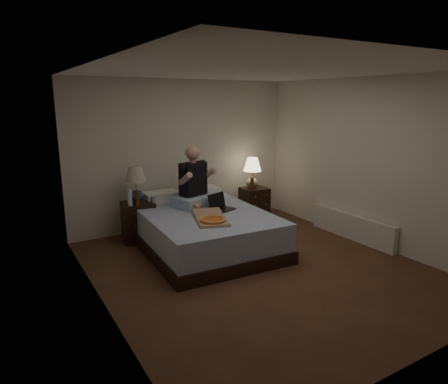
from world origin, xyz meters
TOP-DOWN VIEW (x-y plane):
  - floor at (0.00, 0.00)m, footprint 4.00×4.50m
  - ceiling at (0.00, 0.00)m, footprint 4.00×4.50m
  - wall_back at (0.00, 2.25)m, footprint 4.00×0.00m
  - wall_front at (0.00, -2.25)m, footprint 4.00×0.00m
  - wall_left at (-2.00, 0.00)m, footprint 0.00×4.50m
  - wall_right at (2.00, 0.00)m, footprint 0.00×4.50m
  - bed at (-0.28, 1.02)m, footprint 1.80×2.33m
  - nightstand_left at (-1.00, 1.83)m, footprint 0.52×0.48m
  - nightstand_right at (1.22, 1.86)m, footprint 0.47×0.42m
  - lamp_left at (-1.00, 1.88)m, footprint 0.33×0.33m
  - lamp_right at (1.17, 1.86)m, footprint 0.35×0.35m
  - water_bottle at (-1.15, 1.71)m, footprint 0.07×0.07m
  - soda_can at (-0.80, 1.69)m, footprint 0.07×0.07m
  - beer_bottle_left at (-1.05, 1.66)m, footprint 0.06×0.06m
  - beer_bottle_right at (1.08, 1.73)m, footprint 0.06×0.06m
  - person at (-0.22, 1.39)m, footprint 0.78×0.68m
  - laptop at (0.01, 0.96)m, footprint 0.41×0.38m
  - pizza_box at (-0.43, 0.46)m, footprint 0.62×0.85m
  - radiator at (1.93, 0.17)m, footprint 0.10×1.60m

SIDE VIEW (x-z plane):
  - floor at x=0.00m, z-range 0.00..0.00m
  - radiator at x=1.93m, z-range 0.00..0.40m
  - bed at x=-0.28m, z-range 0.00..0.56m
  - nightstand_right at x=1.22m, z-range 0.00..0.59m
  - nightstand_left at x=-1.00m, z-range 0.00..0.62m
  - pizza_box at x=-0.43m, z-range 0.56..0.64m
  - soda_can at x=-0.80m, z-range 0.62..0.72m
  - laptop at x=0.01m, z-range 0.56..0.80m
  - beer_bottle_right at x=1.08m, z-range 0.59..0.82m
  - beer_bottle_left at x=-1.05m, z-range 0.62..0.85m
  - water_bottle at x=-1.15m, z-range 0.62..0.87m
  - lamp_right at x=1.17m, z-range 0.59..1.15m
  - lamp_left at x=-1.00m, z-range 0.62..1.18m
  - person at x=-0.22m, z-range 0.56..1.49m
  - wall_back at x=0.00m, z-range 0.00..2.50m
  - wall_front at x=0.00m, z-range 0.00..2.50m
  - wall_left at x=-2.00m, z-range 0.00..2.50m
  - wall_right at x=2.00m, z-range 0.00..2.50m
  - ceiling at x=0.00m, z-range 2.50..2.50m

